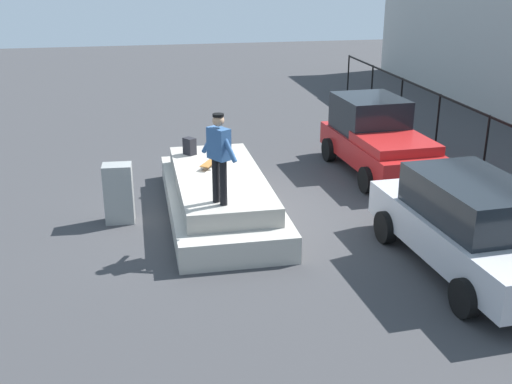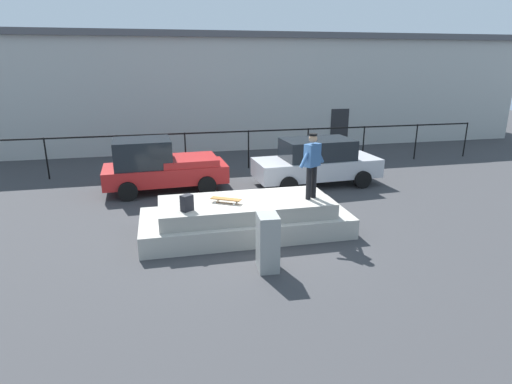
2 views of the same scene
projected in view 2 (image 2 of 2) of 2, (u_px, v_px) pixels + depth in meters
The scene contains 10 objects.
ground_plane at pixel (252, 230), 11.63m from camera, with size 60.00×60.00×0.00m, color #38383A.
concrete_ledge at pixel (246, 218), 11.32m from camera, with size 5.52×2.25×0.92m.
skateboarder at pixel (312, 161), 11.02m from camera, with size 0.88×0.59×1.74m.
skateboard at pixel (226, 199), 10.92m from camera, with size 0.79×0.58×0.12m.
backpack at pixel (187, 203), 10.32m from camera, with size 0.28×0.20×0.40m, color black.
car_red_pickup_near at pixel (160, 166), 14.88m from camera, with size 4.33×2.17×1.87m.
car_silver_sedan_mid at pixel (317, 162), 15.65m from camera, with size 4.70×2.23×1.71m.
utility_box at pixel (268, 242), 9.25m from camera, with size 0.44×0.60×1.28m, color gray.
fence_row at pixel (217, 142), 17.64m from camera, with size 24.06×0.06×1.64m.
warehouse_building at pixel (198, 88), 24.48m from camera, with size 36.41×8.57×5.82m.
Camera 2 is at (-2.30, -10.55, 4.45)m, focal length 29.64 mm.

